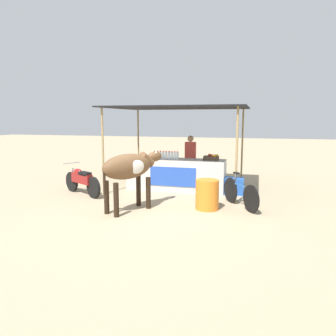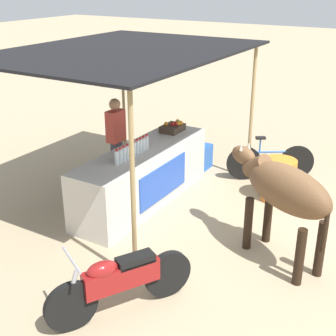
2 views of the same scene
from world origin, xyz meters
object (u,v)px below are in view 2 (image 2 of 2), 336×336
at_px(vendor_behind_counter, 116,143).
at_px(cooler_box, 196,158).
at_px(fruit_crate, 173,127).
at_px(cow, 284,190).
at_px(bicycle_leaning, 270,162).
at_px(stall_counter, 143,176).
at_px(water_barrel, 279,180).
at_px(motorcycle_parked, 120,281).

xyz_separation_m(vendor_behind_counter, cooler_box, (1.47, -0.85, -0.61)).
bearing_deg(vendor_behind_counter, fruit_crate, -41.80).
distance_m(cow, bicycle_leaning, 2.81).
bearing_deg(fruit_crate, bicycle_leaning, -58.74).
bearing_deg(stall_counter, cooler_box, -3.16).
bearing_deg(water_barrel, cow, -161.25).
bearing_deg(fruit_crate, vendor_behind_counter, 138.20).
relative_size(stall_counter, cow, 1.69).
height_order(cooler_box, cow, cow).
distance_m(fruit_crate, water_barrel, 2.10).
bearing_deg(cooler_box, fruit_crate, 167.94).
height_order(cow, motorcycle_parked, cow).
bearing_deg(motorcycle_parked, fruit_crate, 21.33).
bearing_deg(stall_counter, water_barrel, -56.81).
height_order(vendor_behind_counter, cooler_box, vendor_behind_counter).
distance_m(stall_counter, fruit_crate, 1.21).
height_order(vendor_behind_counter, water_barrel, vendor_behind_counter).
bearing_deg(motorcycle_parked, cooler_box, 16.39).
bearing_deg(fruit_crate, cow, -121.34).
bearing_deg(water_barrel, vendor_behind_counter, 109.95).
bearing_deg(water_barrel, stall_counter, 123.19).
bearing_deg(water_barrel, cooler_box, 75.08).
bearing_deg(cow, vendor_behind_counter, 76.56).
relative_size(water_barrel, bicycle_leaning, 0.52).
bearing_deg(fruit_crate, water_barrel, -84.57).
distance_m(stall_counter, cooler_box, 1.78).
xyz_separation_m(water_barrel, cow, (-1.76, -0.60, 0.67)).
distance_m(stall_counter, motorcycle_parked, 2.84).
relative_size(fruit_crate, cow, 0.25).
distance_m(cow, motorcycle_parked, 2.40).
distance_m(vendor_behind_counter, motorcycle_parked, 3.51).
height_order(water_barrel, bicycle_leaning, bicycle_leaning).
bearing_deg(cooler_box, motorcycle_parked, -163.61).
relative_size(cow, motorcycle_parked, 1.11).
relative_size(motorcycle_parked, bicycle_leaning, 1.14).
bearing_deg(stall_counter, bicycle_leaning, -36.79).
xyz_separation_m(vendor_behind_counter, bicycle_leaning, (1.74, -2.27, -0.50)).
bearing_deg(cow, stall_counter, 78.96).
bearing_deg(cow, bicycle_leaning, 21.99).
relative_size(fruit_crate, motorcycle_parked, 0.27).
relative_size(stall_counter, fruit_crate, 6.82).
distance_m(fruit_crate, cow, 3.03).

